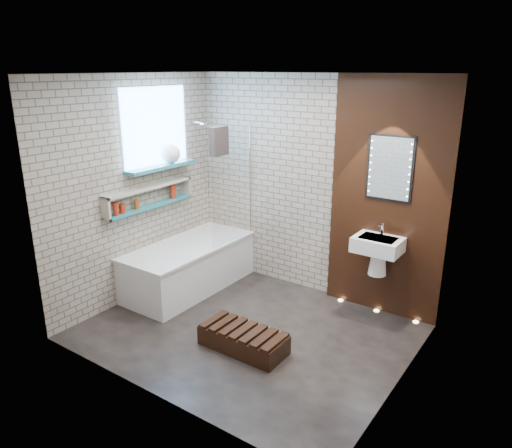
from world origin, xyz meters
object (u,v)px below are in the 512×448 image
Objects in this scene: bathtub at (189,266)px; washbasin at (378,250)px; walnut_step at (243,340)px; bath_screen at (232,186)px; led_mirror at (390,168)px.

washbasin reaches higher than bathtub.
bathtub is 2.32m from washbasin.
walnut_step is (1.39, -0.75, -0.20)m from bathtub.
walnut_step is at bearing -119.85° from washbasin.
washbasin is 0.67× the size of walnut_step.
bath_screen is at bearing 51.10° from bathtub.
bath_screen is 1.89m from washbasin.
bath_screen reaches higher than bathtub.
bathtub is 3.00× the size of washbasin.
led_mirror reaches higher than walnut_step.
bathtub is 1.24× the size of bath_screen.
led_mirror reaches higher than bath_screen.
bath_screen reaches higher than walnut_step.
walnut_step is (-0.79, -1.53, -1.55)m from led_mirror.
bath_screen reaches higher than washbasin.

